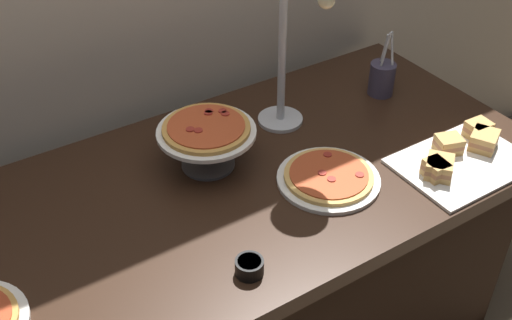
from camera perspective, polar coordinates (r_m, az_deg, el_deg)
The scene contains 7 objects.
buffet_table at distance 1.96m, azimuth -3.17°, elevation -11.14°, with size 1.90×0.84×0.76m.
heat_lamp at distance 1.65m, azimuth 5.50°, elevation 13.97°, with size 0.15×0.32×0.56m.
pizza_plate_center at distance 1.73m, azimuth 6.62°, elevation -1.59°, with size 0.29×0.29×0.03m.
pizza_plate_raised_stand at distance 1.72m, azimuth -4.52°, elevation 2.42°, with size 0.28×0.28×0.14m.
sandwich_platter at distance 1.87m, azimuth 18.09°, elevation 0.37°, with size 0.38×0.27×0.06m.
sauce_cup_near at distance 1.46m, azimuth -0.60°, elevation -9.65°, with size 0.07×0.07×0.04m.
utensil_holder at distance 2.11m, azimuth 11.38°, elevation 7.32°, with size 0.08×0.08×0.22m.
Camera 1 is at (-0.61, -1.15, 1.85)m, focal length 43.99 mm.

